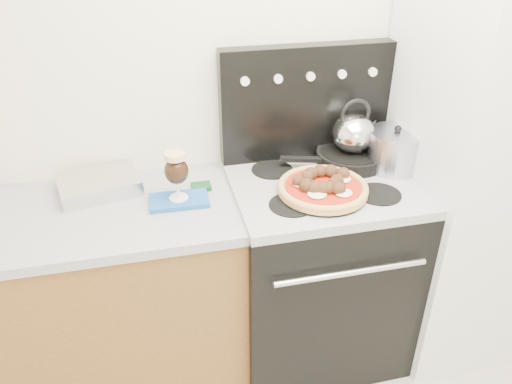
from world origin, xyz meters
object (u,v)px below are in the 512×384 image
object	(u,v)px
pizza_pan	(322,193)
tea_kettle	(354,130)
base_cabinet	(69,308)
fridge	(477,161)
stock_pot	(394,151)
oven_mitt	(179,200)
stove_body	(316,272)
beer_glass	(177,176)
pizza	(323,186)
skillet	(351,157)

from	to	relation	value
pizza_pan	tea_kettle	distance (m)	0.35
tea_kettle	base_cabinet	bearing A→B (deg)	175.13
fridge	pizza_pan	size ratio (longest dim) A/B	5.44
stock_pot	pizza_pan	bearing A→B (deg)	-159.01
oven_mitt	stock_pot	world-z (taller)	stock_pot
base_cabinet	fridge	size ratio (longest dim) A/B	0.76
tea_kettle	oven_mitt	bearing A→B (deg)	179.99
base_cabinet	tea_kettle	size ratio (longest dim) A/B	7.12
base_cabinet	stove_body	bearing A→B (deg)	-1.30
base_cabinet	oven_mitt	world-z (taller)	oven_mitt
oven_mitt	tea_kettle	bearing A→B (deg)	10.01
stove_body	oven_mitt	size ratio (longest dim) A/B	3.79
stove_body	oven_mitt	bearing A→B (deg)	179.67
oven_mitt	base_cabinet	bearing A→B (deg)	177.56
fridge	beer_glass	world-z (taller)	fridge
stove_body	oven_mitt	distance (m)	0.76
base_cabinet	pizza	xyz separation A→B (m)	(1.07, -0.12, 0.53)
stove_body	fridge	xyz separation A→B (m)	(0.70, -0.03, 0.51)
fridge	oven_mitt	xyz separation A→B (m)	(-1.30, 0.03, -0.04)
fridge	pizza	size ratio (longest dim) A/B	5.33
beer_glass	skillet	distance (m)	0.79
base_cabinet	oven_mitt	xyz separation A→B (m)	(0.51, -0.02, 0.48)
skillet	oven_mitt	bearing A→B (deg)	-169.99
skillet	tea_kettle	size ratio (longest dim) A/B	1.51
stove_body	tea_kettle	xyz separation A→B (m)	(0.18, 0.14, 0.64)
pizza_pan	skillet	xyz separation A→B (m)	(0.22, 0.24, 0.02)
fridge	stock_pot	distance (m)	0.37
pizza	skillet	xyz separation A→B (m)	(0.22, 0.24, -0.01)
base_cabinet	pizza	bearing A→B (deg)	-6.42
skillet	stock_pot	xyz separation A→B (m)	(0.16, -0.09, 0.05)
base_cabinet	stove_body	xyz separation A→B (m)	(1.10, -0.02, 0.01)
stove_body	fridge	size ratio (longest dim) A/B	0.46
pizza_pan	tea_kettle	xyz separation A→B (m)	(0.22, 0.24, 0.15)
pizza_pan	skillet	world-z (taller)	skillet
oven_mitt	pizza	world-z (taller)	pizza
beer_glass	tea_kettle	world-z (taller)	tea_kettle
pizza_pan	skillet	distance (m)	0.32
base_cabinet	oven_mitt	distance (m)	0.70
oven_mitt	pizza	xyz separation A→B (m)	(0.56, -0.10, 0.05)
base_cabinet	pizza_pan	distance (m)	1.18
pizza	tea_kettle	xyz separation A→B (m)	(0.22, 0.24, 0.12)
skillet	tea_kettle	distance (m)	0.13
base_cabinet	stove_body	world-z (taller)	stove_body
pizza_pan	tea_kettle	world-z (taller)	tea_kettle
fridge	tea_kettle	bearing A→B (deg)	162.30
stove_body	beer_glass	distance (m)	0.83
stove_body	stock_pot	world-z (taller)	stock_pot
fridge	oven_mitt	size ratio (longest dim) A/B	8.19
oven_mitt	pizza_pan	xyz separation A→B (m)	(0.56, -0.10, 0.02)
base_cabinet	stock_pot	distance (m)	1.55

